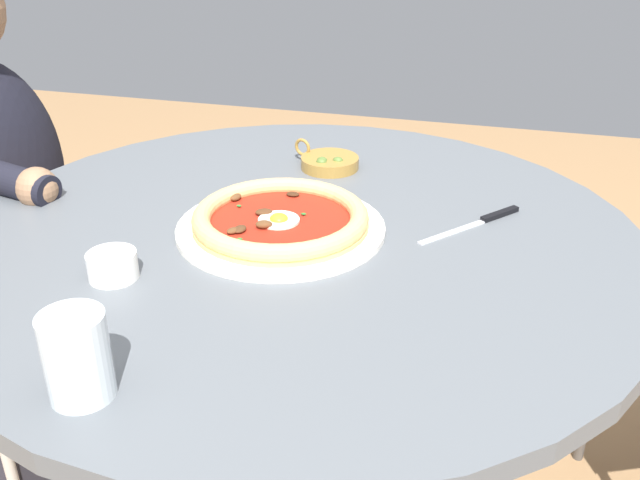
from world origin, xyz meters
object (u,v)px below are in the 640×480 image
at_px(olive_pan, 329,162).
at_px(dining_table, 299,321).
at_px(pizza_on_plate, 281,221).
at_px(diner_person, 8,263).
at_px(ramekin_capers, 112,265).
at_px(water_glass, 78,362).
at_px(steak_knife, 485,220).

bearing_deg(olive_pan, dining_table, -85.76).
bearing_deg(olive_pan, pizza_on_plate, -90.81).
distance_m(olive_pan, diner_person, 0.75).
bearing_deg(diner_person, olive_pan, 5.99).
relative_size(dining_table, ramekin_capers, 15.75).
xyz_separation_m(dining_table, water_glass, (-0.10, -0.43, 0.21)).
relative_size(steak_knife, olive_pan, 1.30).
height_order(dining_table, water_glass, water_glass).
distance_m(steak_knife, olive_pan, 0.33).
bearing_deg(olive_pan, water_glass, -96.76).
distance_m(ramekin_capers, diner_person, 0.71).
relative_size(water_glass, diner_person, 0.09).
xyz_separation_m(steak_knife, diner_person, (-0.99, 0.09, -0.27)).
height_order(dining_table, pizza_on_plate, pizza_on_plate).
bearing_deg(ramekin_capers, olive_pan, 69.36).
xyz_separation_m(dining_table, pizza_on_plate, (-0.02, -0.01, 0.18)).
relative_size(pizza_on_plate, ramekin_capers, 4.75).
xyz_separation_m(olive_pan, diner_person, (-0.70, -0.07, -0.27)).
bearing_deg(steak_knife, ramekin_capers, -146.64).
bearing_deg(dining_table, diner_person, 165.05).
relative_size(dining_table, diner_person, 0.94).
relative_size(ramekin_capers, diner_person, 0.06).
bearing_deg(diner_person, ramekin_capers, -37.02).
distance_m(dining_table, steak_knife, 0.34).
height_order(steak_knife, diner_person, diner_person).
distance_m(ramekin_capers, olive_pan, 0.50).
bearing_deg(ramekin_capers, dining_table, 45.95).
distance_m(pizza_on_plate, ramekin_capers, 0.26).
xyz_separation_m(steak_knife, ramekin_capers, (-0.47, -0.31, 0.02)).
bearing_deg(water_glass, steak_knife, 54.92).
bearing_deg(olive_pan, diner_person, -174.01).
bearing_deg(dining_table, steak_knife, 21.29).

